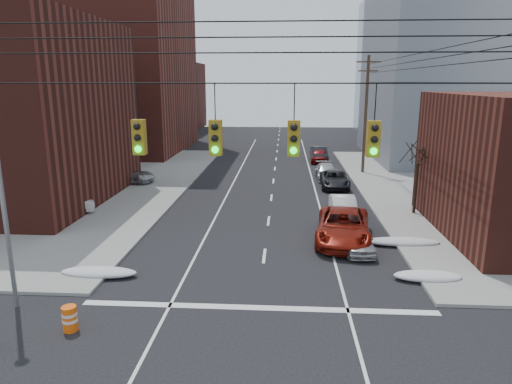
# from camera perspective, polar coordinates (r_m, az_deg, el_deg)

# --- Properties ---
(building_brick_tall) EXTENTS (24.00, 20.00, 30.00)m
(building_brick_tall) POSITION_cam_1_polar(r_m,az_deg,el_deg) (63.26, -20.77, 18.57)
(building_brick_tall) COLOR maroon
(building_brick_tall) RESTS_ON ground
(building_brick_far) EXTENTS (22.00, 18.00, 12.00)m
(building_brick_far) POSITION_cam_1_polar(r_m,az_deg,el_deg) (88.05, -14.52, 11.49)
(building_brick_far) COLOR #4D1D17
(building_brick_far) RESTS_ON ground
(building_office) EXTENTS (22.00, 20.00, 25.00)m
(building_office) POSITION_cam_1_polar(r_m,az_deg,el_deg) (57.88, 26.02, 16.14)
(building_office) COLOR gray
(building_office) RESTS_ON ground
(building_glass) EXTENTS (20.00, 18.00, 22.00)m
(building_glass) POSITION_cam_1_polar(r_m,az_deg,el_deg) (83.08, 20.38, 14.44)
(building_glass) COLOR gray
(building_glass) RESTS_ON ground
(utility_pole_far) EXTENTS (2.20, 0.28, 11.00)m
(utility_pole_far) POSITION_cam_1_polar(r_m,az_deg,el_deg) (44.52, 13.56, 9.58)
(utility_pole_far) COLOR #473323
(utility_pole_far) RESTS_ON ground
(traffic_signals) EXTENTS (17.00, 0.42, 2.02)m
(traffic_signals) POSITION_cam_1_polar(r_m,az_deg,el_deg) (12.86, -0.22, 7.05)
(traffic_signals) COLOR black
(traffic_signals) RESTS_ON ground
(bare_tree) EXTENTS (2.09, 2.20, 4.93)m
(bare_tree) POSITION_cam_1_polar(r_m,az_deg,el_deg) (31.65, 19.37, 1.33)
(bare_tree) COLOR black
(bare_tree) RESTS_ON ground
(snow_nw) EXTENTS (3.50, 1.08, 0.42)m
(snow_nw) POSITION_cam_1_polar(r_m,az_deg,el_deg) (22.22, -19.05, -9.46)
(snow_nw) COLOR silver
(snow_nw) RESTS_ON ground
(snow_ne) EXTENTS (3.00, 1.08, 0.42)m
(snow_ne) POSITION_cam_1_polar(r_m,az_deg,el_deg) (22.01, 20.66, -9.82)
(snow_ne) COLOR silver
(snow_ne) RESTS_ON ground
(snow_east_far) EXTENTS (4.00, 1.08, 0.42)m
(snow_east_far) POSITION_cam_1_polar(r_m,az_deg,el_deg) (26.04, 17.84, -5.94)
(snow_east_far) COLOR silver
(snow_east_far) RESTS_ON ground
(red_pickup) EXTENTS (3.63, 6.52, 1.72)m
(red_pickup) POSITION_cam_1_polar(r_m,az_deg,el_deg) (25.71, 10.85, -4.23)
(red_pickup) COLOR maroon
(red_pickup) RESTS_ON ground
(parked_car_a) EXTENTS (1.62, 3.74, 1.25)m
(parked_car_a) POSITION_cam_1_polar(r_m,az_deg,el_deg) (24.47, 12.52, -5.83)
(parked_car_a) COLOR #B3B3B8
(parked_car_a) RESTS_ON ground
(parked_car_b) EXTENTS (1.52, 4.35, 1.43)m
(parked_car_b) POSITION_cam_1_polar(r_m,az_deg,el_deg) (29.94, 10.87, -1.97)
(parked_car_b) COLOR silver
(parked_car_b) RESTS_ON ground
(parked_car_c) EXTENTS (2.34, 4.94, 1.36)m
(parked_car_c) POSITION_cam_1_polar(r_m,az_deg,el_deg) (38.68, 9.78, 1.56)
(parked_car_c) COLOR black
(parked_car_c) RESTS_ON ground
(parked_car_d) EXTENTS (1.97, 4.69, 1.35)m
(parked_car_d) POSITION_cam_1_polar(r_m,az_deg,el_deg) (42.00, 8.81, 2.54)
(parked_car_d) COLOR #A4A3A8
(parked_car_d) RESTS_ON ground
(parked_car_e) EXTENTS (2.22, 4.40, 1.44)m
(parked_car_e) POSITION_cam_1_polar(r_m,az_deg,el_deg) (50.72, 7.95, 4.51)
(parked_car_e) COLOR maroon
(parked_car_e) RESTS_ON ground
(parked_car_f) EXTENTS (1.79, 4.81, 1.57)m
(parked_car_f) POSITION_cam_1_polar(r_m,az_deg,el_deg) (51.54, 7.88, 4.74)
(parked_car_f) COLOR black
(parked_car_f) RESTS_ON ground
(lot_car_a) EXTENTS (4.32, 2.87, 1.35)m
(lot_car_a) POSITION_cam_1_polar(r_m,az_deg,el_deg) (32.54, -23.17, -1.39)
(lot_car_a) COLOR silver
(lot_car_a) RESTS_ON sidewalk_nw
(lot_car_b) EXTENTS (4.81, 2.69, 1.27)m
(lot_car_b) POSITION_cam_1_polar(r_m,az_deg,el_deg) (40.89, -15.67, 2.04)
(lot_car_b) COLOR #9FA0A4
(lot_car_b) RESTS_ON sidewalk_nw
(lot_car_c) EXTENTS (5.71, 3.24, 1.56)m
(lot_car_c) POSITION_cam_1_polar(r_m,az_deg,el_deg) (34.91, -26.04, -0.54)
(lot_car_c) COLOR black
(lot_car_c) RESTS_ON sidewalk_nw
(lot_car_d) EXTENTS (4.88, 3.40, 1.54)m
(lot_car_d) POSITION_cam_1_polar(r_m,az_deg,el_deg) (41.05, -23.08, 1.69)
(lot_car_d) COLOR #AEADB2
(lot_car_d) RESTS_ON sidewalk_nw
(construction_barrel) EXTENTS (0.70, 0.70, 0.93)m
(construction_barrel) POSITION_cam_1_polar(r_m,az_deg,el_deg) (18.02, -22.25, -14.41)
(construction_barrel) COLOR #FF5B0D
(construction_barrel) RESTS_ON ground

